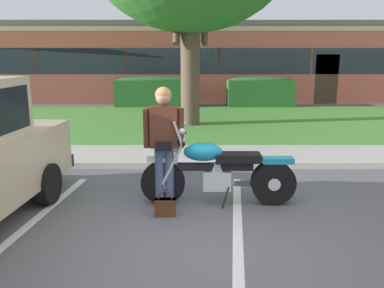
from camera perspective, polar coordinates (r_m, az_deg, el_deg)
ground_plane at (r=4.87m, az=1.31°, el=-13.58°), size 140.00×140.00×0.00m
curb_strip at (r=7.78m, az=0.83°, el=-2.93°), size 60.00×0.20×0.12m
concrete_walk at (r=8.61m, az=0.76°, el=-1.53°), size 60.00×1.50×0.08m
grass_lawn at (r=12.78m, az=0.54°, el=3.14°), size 60.00×7.02×0.06m
stall_stripe_0 at (r=5.48m, az=-23.21°, el=-11.54°), size 0.57×4.39×0.01m
stall_stripe_1 at (r=5.08m, az=6.55°, el=-12.46°), size 0.57×4.39×0.01m
motorcycle at (r=5.86m, az=4.58°, el=-3.87°), size 2.24×0.82×1.26m
rider_person at (r=5.70m, az=-3.90°, el=0.89°), size 0.57×0.31×1.70m
handbag at (r=5.53m, az=-3.69°, el=-8.66°), size 0.28×0.13×0.36m
hedge_left at (r=16.48m, az=-4.89°, el=7.44°), size 3.33×0.90×1.24m
hedge_center_left at (r=16.64m, az=9.69°, el=7.36°), size 2.65×0.90×1.24m
brick_building at (r=21.57m, az=3.22°, el=11.63°), size 23.31×8.19×3.49m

